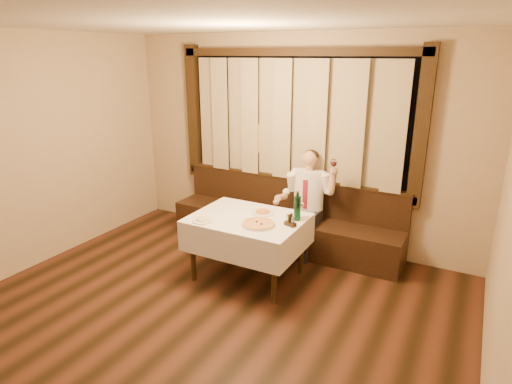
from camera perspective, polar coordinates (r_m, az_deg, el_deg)
The scene contains 10 objects.
room at distance 4.05m, azimuth -6.23°, elevation 3.14°, with size 5.01×6.01×2.81m.
banquette at distance 5.89m, azimuth 3.80°, elevation -4.20°, with size 3.20×0.61×0.94m.
dining_table at distance 4.91m, azimuth -1.11°, elevation -4.51°, with size 1.27×0.97×0.76m.
pizza at distance 4.64m, azimuth 0.31°, elevation -4.28°, with size 0.38×0.38×0.04m.
pasta_red at distance 4.97m, azimuth 0.91°, elevation -2.47°, with size 0.27×0.27×0.09m.
pasta_cream at distance 4.78m, azimuth -7.12°, elevation -3.52°, with size 0.23×0.23×0.08m.
green_bottle at distance 4.76m, azimuth 5.52°, elevation -2.12°, with size 0.07×0.07×0.34m.
table_wine_glass at distance 4.84m, azimuth 5.97°, elevation -1.81°, with size 0.07×0.07×0.20m.
cruet_caddy at distance 4.63m, azimuth 4.58°, elevation -3.96°, with size 0.14×0.10×0.14m.
seated_man at distance 5.52m, azimuth 6.81°, elevation -0.40°, with size 0.74×0.56×1.37m.
Camera 1 is at (2.23, -2.25, 2.53)m, focal length 30.00 mm.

